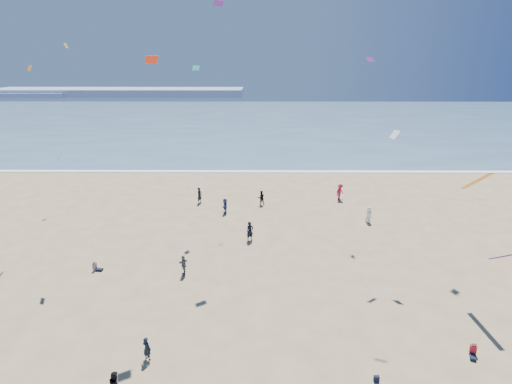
{
  "coord_description": "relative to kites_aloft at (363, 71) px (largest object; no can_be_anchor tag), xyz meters",
  "views": [
    {
      "loc": [
        2.13,
        -11.91,
        15.97
      ],
      "look_at": [
        2.0,
        8.0,
        9.27
      ],
      "focal_mm": 28.0,
      "sensor_mm": 36.0,
      "label": 1
    }
  ],
  "objects": [
    {
      "name": "ocean",
      "position": [
        -8.29,
        82.37,
        -15.2
      ],
      "size": [
        220.0,
        100.0,
        0.06
      ],
      "primitive_type": "cube",
      "color": "#476B84",
      "rests_on": "ground"
    },
    {
      "name": "surf_line",
      "position": [
        -8.29,
        32.37,
        -15.19
      ],
      "size": [
        220.0,
        1.2,
        0.08
      ],
      "primitive_type": "cube",
      "color": "white",
      "rests_on": "ground"
    },
    {
      "name": "headland_far",
      "position": [
        -68.29,
        157.37,
        -13.63
      ],
      "size": [
        110.0,
        20.0,
        3.2
      ],
      "primitive_type": "cube",
      "color": "#7A8EA8",
      "rests_on": "ground"
    },
    {
      "name": "headland_near",
      "position": [
        -108.29,
        152.37,
        -14.23
      ],
      "size": [
        40.0,
        14.0,
        2.0
      ],
      "primitive_type": "cube",
      "color": "#7A8EA8",
      "rests_on": "ground"
    },
    {
      "name": "standing_flyers",
      "position": [
        -3.26,
        3.84,
        -14.34
      ],
      "size": [
        23.05,
        36.04,
        1.95
      ],
      "color": "black",
      "rests_on": "ground"
    },
    {
      "name": "seated_group",
      "position": [
        -6.41,
        -7.93,
        -14.81
      ],
      "size": [
        25.96,
        20.64,
        0.84
      ],
      "color": "white",
      "rests_on": "ground"
    },
    {
      "name": "navy_bag",
      "position": [
        -0.01,
        -7.99,
        -15.06
      ],
      "size": [
        0.28,
        0.18,
        0.34
      ],
      "primitive_type": "cube",
      "color": "black",
      "rests_on": "ground"
    },
    {
      "name": "kites_aloft",
      "position": [
        0.0,
        0.0,
        0.0
      ],
      "size": [
        37.21,
        39.64,
        27.43
      ],
      "color": "white",
      "rests_on": "ground"
    }
  ]
}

